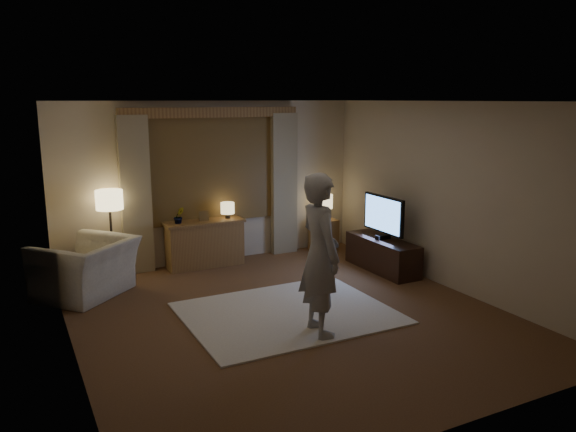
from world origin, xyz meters
TOP-DOWN VIEW (x-y plane):
  - room at (0.00, 0.50)m, footprint 5.04×5.54m
  - rug at (0.00, 0.07)m, footprint 2.50×2.00m
  - sideboard at (-0.24, 2.50)m, footprint 1.20×0.40m
  - picture_frame at (-0.24, 2.50)m, footprint 0.16×0.02m
  - plant at (-0.64, 2.50)m, footprint 0.17×0.13m
  - table_lamp_sideboard at (0.16, 2.50)m, footprint 0.22×0.22m
  - floor_lamp at (-1.66, 2.50)m, footprint 0.39×0.39m
  - armchair at (-2.12, 1.90)m, footprint 1.57×1.56m
  - side_table at (1.93, 2.45)m, footprint 0.40×0.40m
  - table_lamp_side at (1.93, 2.45)m, footprint 0.30×0.30m
  - tv_stand at (2.15, 1.03)m, footprint 0.45×1.40m
  - tv at (2.15, 1.03)m, footprint 0.23×0.94m
  - person at (0.05, -0.63)m, footprint 0.49×0.70m

SIDE VIEW (x-z plane):
  - rug at x=0.00m, z-range 0.00..0.02m
  - tv_stand at x=2.15m, z-range 0.00..0.50m
  - side_table at x=1.93m, z-range 0.00..0.56m
  - sideboard at x=-0.24m, z-range 0.00..0.70m
  - armchair at x=-2.12m, z-range 0.00..0.77m
  - picture_frame at x=-0.24m, z-range 0.70..0.90m
  - plant at x=-0.64m, z-range 0.70..1.00m
  - table_lamp_side at x=1.93m, z-range 0.65..1.09m
  - tv at x=2.15m, z-range 0.53..1.21m
  - table_lamp_sideboard at x=0.16m, z-range 0.75..1.05m
  - person at x=0.05m, z-range 0.02..1.85m
  - floor_lamp at x=-1.66m, z-range 0.45..1.79m
  - room at x=0.00m, z-range 0.01..2.65m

